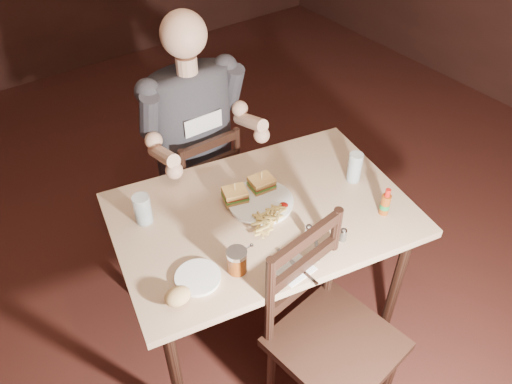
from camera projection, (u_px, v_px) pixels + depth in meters
room_shell at (298, 104)px, 1.71m from camera, size 7.00×7.00×7.00m
main_table at (262, 223)px, 2.27m from camera, size 1.44×1.10×0.77m
chair_far at (198, 186)px, 2.87m from camera, size 0.40×0.44×0.86m
chair_near at (336, 344)px, 2.03m from camera, size 0.52×0.55×0.99m
diner at (195, 113)px, 2.49m from camera, size 0.59×0.47×1.01m
dinner_plate at (261, 203)px, 2.25m from camera, size 0.34×0.34×0.02m
sandwich_left at (235, 192)px, 2.22m from camera, size 0.12×0.11×0.09m
sandwich_right at (262, 181)px, 2.28m from camera, size 0.12×0.10×0.10m
fries_pile at (270, 220)px, 2.13m from camera, size 0.27×0.21×0.04m
ketchup_dollop at (284, 205)px, 2.22m from camera, size 0.05×0.05×0.01m
glass_left at (143, 209)px, 2.13m from camera, size 0.09×0.09×0.14m
glass_right at (355, 167)px, 2.34m from camera, size 0.08×0.08×0.15m
hot_sauce at (386, 201)px, 2.17m from camera, size 0.05×0.05×0.14m
salt_shaker at (309, 232)px, 2.08m from camera, size 0.04×0.04×0.06m
pepper_shaker at (343, 235)px, 2.07m from camera, size 0.04×0.04×0.06m
syrup_dispenser at (237, 261)px, 1.93m from camera, size 0.10×0.10×0.11m
napkin at (293, 268)px, 1.97m from camera, size 0.16×0.15×0.00m
knife at (297, 266)px, 1.97m from camera, size 0.03×0.23×0.01m
fork at (317, 245)px, 2.06m from camera, size 0.11×0.14×0.01m
side_plate at (198, 278)px, 1.93m from camera, size 0.20×0.20×0.01m
bread_roll at (178, 296)px, 1.82m from camera, size 0.12×0.10×0.06m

